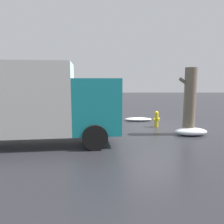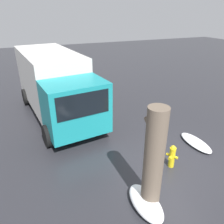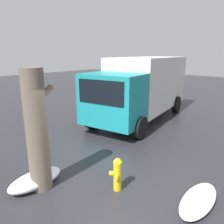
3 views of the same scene
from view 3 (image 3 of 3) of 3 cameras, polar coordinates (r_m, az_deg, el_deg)
ground_plane at (r=5.73m, az=1.42°, el=-19.51°), size 60.00×60.00×0.00m
fire_hydrant at (r=5.49m, az=1.40°, el=-15.80°), size 0.39×0.34×0.84m
tree_trunk at (r=5.43m, az=-19.02°, el=-4.69°), size 0.78×0.51×2.96m
delivery_truck at (r=11.21m, az=8.03°, el=6.84°), size 7.34×3.33×3.06m
snow_pile_by_hydrant at (r=5.58m, az=21.66°, el=-20.56°), size 1.60×0.62×0.19m
snow_pile_curbside at (r=6.09m, az=-19.31°, el=-16.31°), size 1.42×0.69×0.33m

